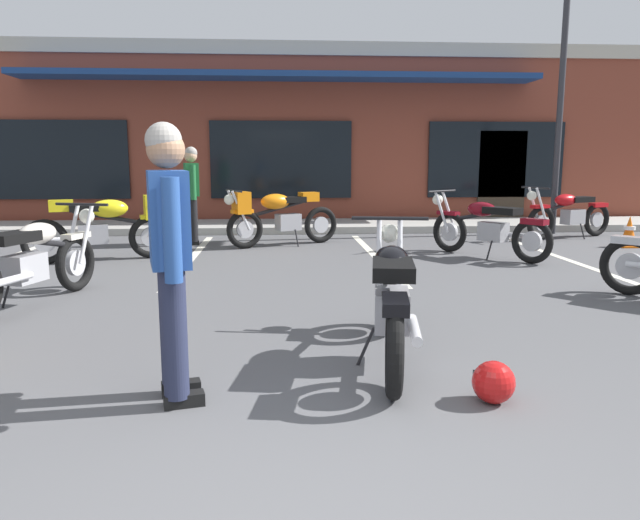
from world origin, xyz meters
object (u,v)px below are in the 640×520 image
(motorcycle_silver_naked, at_px, (487,227))
(traffic_cone, at_px, (629,232))
(helmet_on_pavement, at_px, (493,382))
(motorcycle_foreground_classic, at_px, (392,298))
(person_by_back_row, at_px, (192,189))
(motorcycle_blue_standard, at_px, (278,215))
(person_in_shorts_foreground, at_px, (170,247))
(motorcycle_orange_scrambler, at_px, (107,225))
(parking_lot_lamp_post, at_px, (566,48))
(motorcycle_green_cafe_racer, at_px, (569,214))
(motorcycle_cream_vintage, at_px, (32,260))

(motorcycle_silver_naked, distance_m, traffic_cone, 2.91)
(helmet_on_pavement, bearing_deg, motorcycle_foreground_classic, 118.63)
(person_by_back_row, xyz_separation_m, helmet_on_pavement, (2.77, -7.09, -0.82))
(motorcycle_foreground_classic, bearing_deg, motorcycle_blue_standard, 97.95)
(motorcycle_silver_naked, bearing_deg, person_in_shorts_foreground, -125.95)
(motorcycle_orange_scrambler, relative_size, parking_lot_lamp_post, 0.37)
(motorcycle_orange_scrambler, distance_m, helmet_on_pavement, 6.64)
(motorcycle_orange_scrambler, height_order, helmet_on_pavement, motorcycle_orange_scrambler)
(motorcycle_foreground_classic, xyz_separation_m, traffic_cone, (5.08, 5.41, -0.20))
(person_in_shorts_foreground, distance_m, traffic_cone, 8.97)
(motorcycle_green_cafe_racer, xyz_separation_m, motorcycle_orange_scrambler, (-7.89, -1.96, 0.07))
(motorcycle_foreground_classic, relative_size, helmet_on_pavement, 8.07)
(motorcycle_cream_vintage, relative_size, traffic_cone, 3.87)
(motorcycle_green_cafe_racer, height_order, person_by_back_row, person_by_back_row)
(motorcycle_silver_naked, distance_m, motorcycle_orange_scrambler, 5.61)
(person_by_back_row, bearing_deg, motorcycle_foreground_classic, -69.77)
(person_in_shorts_foreground, bearing_deg, motorcycle_orange_scrambler, 109.11)
(motorcycle_green_cafe_racer, bearing_deg, traffic_cone, -67.09)
(motorcycle_foreground_classic, distance_m, motorcycle_blue_standard, 5.98)
(motorcycle_foreground_classic, relative_size, person_by_back_row, 1.25)
(motorcycle_cream_vintage, relative_size, person_in_shorts_foreground, 1.22)
(parking_lot_lamp_post, bearing_deg, motorcycle_foreground_classic, -122.82)
(person_by_back_row, bearing_deg, motorcycle_green_cafe_racer, 2.72)
(person_in_shorts_foreground, height_order, traffic_cone, person_in_shorts_foreground)
(motorcycle_cream_vintage, height_order, parking_lot_lamp_post, parking_lot_lamp_post)
(motorcycle_orange_scrambler, height_order, person_by_back_row, person_by_back_row)
(motorcycle_orange_scrambler, distance_m, traffic_cone, 8.42)
(motorcycle_foreground_classic, relative_size, motorcycle_orange_scrambler, 1.03)
(parking_lot_lamp_post, bearing_deg, motorcycle_orange_scrambler, -162.04)
(motorcycle_orange_scrambler, relative_size, person_in_shorts_foreground, 1.22)
(traffic_cone, bearing_deg, person_by_back_row, 173.60)
(motorcycle_blue_standard, relative_size, motorcycle_cream_vintage, 0.96)
(motorcycle_silver_naked, distance_m, helmet_on_pavement, 5.69)
(motorcycle_green_cafe_racer, bearing_deg, motorcycle_silver_naked, -138.07)
(helmet_on_pavement, xyz_separation_m, parking_lot_lamp_post, (4.15, 8.02, 3.39))
(motorcycle_green_cafe_racer, xyz_separation_m, helmet_on_pavement, (-4.12, -7.42, -0.33))
(motorcycle_foreground_classic, xyz_separation_m, motorcycle_silver_naked, (2.31, 4.52, 0.00))
(motorcycle_cream_vintage, xyz_separation_m, helmet_on_pavement, (3.76, -2.74, -0.33))
(motorcycle_green_cafe_racer, relative_size, parking_lot_lamp_post, 0.36)
(traffic_cone, bearing_deg, helmet_on_pavement, -126.35)
(motorcycle_orange_scrambler, xyz_separation_m, motorcycle_cream_vintage, (-0.00, -2.72, -0.07))
(motorcycle_silver_naked, distance_m, motorcycle_green_cafe_racer, 3.06)
(motorcycle_foreground_classic, xyz_separation_m, person_in_shorts_foreground, (-1.46, -0.69, 0.49))
(person_in_shorts_foreground, distance_m, parking_lot_lamp_post, 10.26)
(motorcycle_blue_standard, height_order, motorcycle_cream_vintage, same)
(motorcycle_cream_vintage, distance_m, person_by_back_row, 4.50)
(motorcycle_foreground_classic, relative_size, traffic_cone, 3.96)
(motorcycle_silver_naked, relative_size, helmet_on_pavement, 6.94)
(motorcycle_orange_scrambler, distance_m, motorcycle_cream_vintage, 2.72)
(traffic_cone, bearing_deg, motorcycle_cream_vintage, -157.15)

